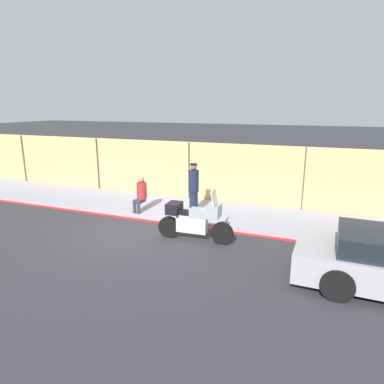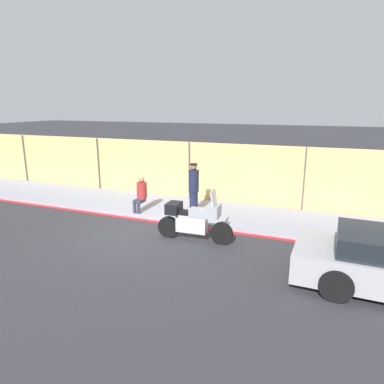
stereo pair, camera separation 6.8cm
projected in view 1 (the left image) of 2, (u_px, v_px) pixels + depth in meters
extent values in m
plane|color=#2D2D33|center=(139.00, 234.00, 9.99)|extent=(120.00, 120.00, 0.00)
cube|color=#8E93A3|center=(175.00, 208.00, 12.27)|extent=(31.47, 2.62, 0.13)
cube|color=red|center=(157.00, 222.00, 11.02)|extent=(31.47, 0.18, 0.01)
cube|color=#E5B26B|center=(190.00, 172.00, 13.26)|extent=(29.90, 0.08, 2.30)
cylinder|color=#4C4C51|center=(23.00, 160.00, 16.20)|extent=(0.05, 0.05, 2.30)
cylinder|color=#4C4C51|center=(98.00, 165.00, 14.69)|extent=(0.05, 0.05, 2.30)
cylinder|color=#4C4C51|center=(189.00, 172.00, 13.17)|extent=(0.05, 0.05, 2.30)
cylinder|color=#4C4C51|center=(304.00, 181.00, 11.66)|extent=(0.05, 0.05, 2.30)
cylinder|color=black|center=(222.00, 233.00, 9.22)|extent=(0.61, 0.17, 0.61)
cylinder|color=black|center=(169.00, 227.00, 9.70)|extent=(0.61, 0.17, 0.61)
cube|color=silver|center=(192.00, 223.00, 9.44)|extent=(0.86, 0.32, 0.49)
cube|color=#999EA3|center=(200.00, 213.00, 9.29)|extent=(0.53, 0.33, 0.22)
cube|color=black|center=(189.00, 213.00, 9.39)|extent=(0.61, 0.31, 0.10)
cube|color=#999EA3|center=(214.00, 211.00, 9.14)|extent=(0.34, 0.49, 0.34)
cube|color=silver|center=(214.00, 198.00, 9.05)|extent=(0.12, 0.42, 0.42)
cube|color=black|center=(174.00, 208.00, 9.51)|extent=(0.38, 0.52, 0.30)
cylinder|color=#191E38|center=(194.00, 202.00, 11.50)|extent=(0.28, 0.28, 0.73)
cylinder|color=#191E38|center=(194.00, 181.00, 11.32)|extent=(0.34, 0.34, 0.73)
sphere|color=brown|center=(194.00, 167.00, 11.20)|extent=(0.21, 0.21, 0.21)
cylinder|color=black|center=(194.00, 164.00, 11.18)|extent=(0.24, 0.24, 0.05)
cylinder|color=#2D3342|center=(134.00, 208.00, 11.45)|extent=(0.11, 0.11, 0.39)
cylinder|color=#2D3342|center=(138.00, 208.00, 11.39)|extent=(0.11, 0.11, 0.39)
cube|color=#2D3342|center=(139.00, 201.00, 11.55)|extent=(0.29, 0.39, 0.10)
cylinder|color=maroon|center=(142.00, 190.00, 11.64)|extent=(0.34, 0.34, 0.55)
sphere|color=#A37556|center=(141.00, 179.00, 11.55)|extent=(0.21, 0.21, 0.21)
cylinder|color=black|center=(338.00, 252.00, 7.98)|extent=(0.65, 0.24, 0.65)
cylinder|color=black|center=(337.00, 285.00, 6.54)|extent=(0.65, 0.24, 0.65)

